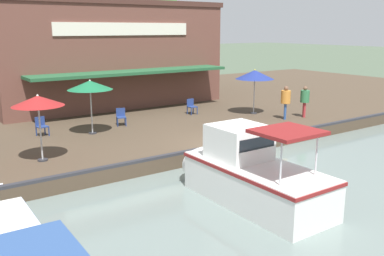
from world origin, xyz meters
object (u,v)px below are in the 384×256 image
at_px(patio_umbrella_by_entrance, 38,101).
at_px(cafe_chair_facing_river, 41,125).
at_px(cafe_chair_back_row_seat, 191,106).
at_px(waterfront_restaurant, 97,53).
at_px(patio_umbrella_mid_patio_right, 90,85).
at_px(cafe_chair_under_first_umbrella, 121,116).
at_px(tree_downstream_bank, 162,27).
at_px(motorboat_second_along, 244,172).
at_px(person_near_entrance, 286,98).
at_px(person_at_quay_edge, 305,98).
at_px(patio_umbrella_near_quay_edge, 255,75).

height_order(patio_umbrella_by_entrance, cafe_chair_facing_river, patio_umbrella_by_entrance).
distance_m(cafe_chair_facing_river, cafe_chair_back_row_seat, 8.34).
bearing_deg(waterfront_restaurant, cafe_chair_facing_river, -37.79).
relative_size(patio_umbrella_mid_patio_right, cafe_chair_under_first_umbrella, 2.90).
relative_size(cafe_chair_back_row_seat, tree_downstream_bank, 0.12).
height_order(waterfront_restaurant, tree_downstream_bank, tree_downstream_bank).
xyz_separation_m(cafe_chair_facing_river, motorboat_second_along, (9.59, 3.48, -0.18)).
bearing_deg(person_near_entrance, cafe_chair_back_row_seat, -140.83).
height_order(cafe_chair_under_first_umbrella, motorboat_second_along, motorboat_second_along).
bearing_deg(patio_umbrella_mid_patio_right, waterfront_restaurant, 155.38).
bearing_deg(patio_umbrella_mid_patio_right, cafe_chair_back_row_seat, 100.82).
xyz_separation_m(waterfront_restaurant, person_at_quay_edge, (11.56, 6.91, -2.10)).
bearing_deg(cafe_chair_back_row_seat, cafe_chair_facing_river, -88.07).
bearing_deg(cafe_chair_back_row_seat, waterfront_restaurant, -161.94).
height_order(cafe_chair_back_row_seat, person_at_quay_edge, person_at_quay_edge).
xyz_separation_m(person_at_quay_edge, person_near_entrance, (-0.20, -1.26, 0.06)).
bearing_deg(patio_umbrella_mid_patio_right, patio_umbrella_near_quay_edge, 85.59).
bearing_deg(person_at_quay_edge, cafe_chair_back_row_seat, -132.90).
distance_m(waterfront_restaurant, cafe_chair_facing_river, 10.05).
bearing_deg(cafe_chair_back_row_seat, motorboat_second_along, -26.23).
distance_m(cafe_chair_under_first_umbrella, person_near_entrance, 8.57).
height_order(cafe_chair_facing_river, cafe_chair_back_row_seat, same).
bearing_deg(motorboat_second_along, person_near_entrance, 125.97).
xyz_separation_m(patio_umbrella_mid_patio_right, cafe_chair_facing_river, (-0.93, -2.00, -1.74)).
relative_size(patio_umbrella_mid_patio_right, cafe_chair_facing_river, 2.90).
distance_m(patio_umbrella_by_entrance, cafe_chair_under_first_umbrella, 6.36).
bearing_deg(motorboat_second_along, patio_umbrella_by_entrance, -141.93).
bearing_deg(cafe_chair_back_row_seat, cafe_chair_under_first_umbrella, -84.99).
bearing_deg(patio_umbrella_mid_patio_right, cafe_chair_facing_river, -114.96).
distance_m(cafe_chair_back_row_seat, motorboat_second_along, 11.00).
xyz_separation_m(person_at_quay_edge, motorboat_second_along, (5.68, -9.37, -0.75)).
bearing_deg(cafe_chair_back_row_seat, tree_downstream_bank, 157.02).
distance_m(cafe_chair_under_first_umbrella, tree_downstream_bank, 14.57).
relative_size(cafe_chair_back_row_seat, person_at_quay_edge, 0.51).
height_order(cafe_chair_facing_river, motorboat_second_along, motorboat_second_along).
bearing_deg(waterfront_restaurant, cafe_chair_back_row_seat, 18.06).
relative_size(patio_umbrella_by_entrance, cafe_chair_back_row_seat, 2.85).
height_order(motorboat_second_along, tree_downstream_bank, tree_downstream_bank).
bearing_deg(person_at_quay_edge, motorboat_second_along, -58.75).
relative_size(person_at_quay_edge, person_near_entrance, 0.95).
distance_m(cafe_chair_facing_river, cafe_chair_under_first_umbrella, 3.83).
relative_size(patio_umbrella_mid_patio_right, cafe_chair_back_row_seat, 2.90).
xyz_separation_m(cafe_chair_back_row_seat, person_near_entrance, (3.98, 3.25, 0.63)).
bearing_deg(tree_downstream_bank, person_at_quay_edge, 0.49).
distance_m(patio_umbrella_near_quay_edge, person_near_entrance, 2.35).
relative_size(person_near_entrance, motorboat_second_along, 0.31).
bearing_deg(person_at_quay_edge, patio_umbrella_near_quay_edge, -144.97).
relative_size(waterfront_restaurant, patio_umbrella_mid_patio_right, 5.68).
bearing_deg(patio_umbrella_by_entrance, waterfront_restaurant, 148.55).
relative_size(patio_umbrella_near_quay_edge, cafe_chair_facing_river, 2.93).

